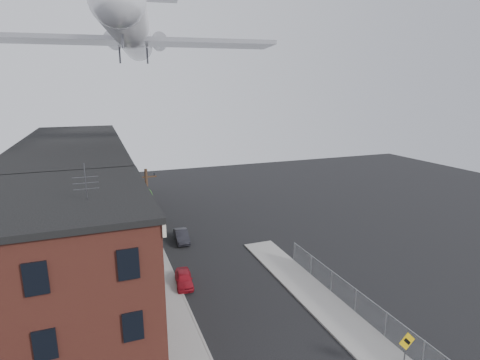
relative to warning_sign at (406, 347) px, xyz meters
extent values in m
cube|color=gray|center=(-11.10, 25.03, -1.82)|extent=(3.00, 62.00, 0.12)
cube|color=gray|center=(-0.10, 7.03, -1.82)|extent=(3.00, 26.00, 0.12)
cube|color=gray|center=(-9.65, 25.03, -1.81)|extent=(0.15, 62.00, 0.14)
cube|color=gray|center=(-1.55, 7.03, -1.81)|extent=(0.15, 26.00, 0.14)
cube|color=black|center=(-17.60, 8.03, 3.12)|extent=(10.00, 12.00, 10.00)
cube|color=black|center=(-17.60, 8.03, 8.27)|extent=(10.30, 12.30, 0.30)
cube|color=beige|center=(-12.52, 8.03, 7.82)|extent=(0.16, 12.20, 0.60)
cylinder|color=#515156|center=(-15.60, 6.03, 9.27)|extent=(0.04, 0.04, 2.00)
cube|color=slate|center=(-17.60, 17.53, 3.12)|extent=(10.00, 7.00, 10.00)
cube|color=black|center=(-17.60, 17.53, 8.27)|extent=(10.25, 7.00, 0.30)
cube|color=gray|center=(-11.70, 17.53, -1.33)|extent=(1.80, 6.40, 0.25)
cube|color=beige|center=(-11.70, 17.53, 0.87)|extent=(1.90, 6.50, 0.15)
cube|color=slate|center=(-17.60, 24.53, 3.12)|extent=(10.00, 7.00, 10.00)
cube|color=black|center=(-17.60, 24.53, 8.27)|extent=(10.25, 7.00, 0.30)
cube|color=gray|center=(-11.70, 24.53, -1.33)|extent=(1.80, 6.40, 0.25)
cube|color=beige|center=(-11.70, 24.53, 0.87)|extent=(1.90, 6.50, 0.15)
cube|color=slate|center=(-17.60, 31.53, 3.12)|extent=(10.00, 7.00, 10.00)
cube|color=black|center=(-17.60, 31.53, 8.27)|extent=(10.25, 7.00, 0.30)
cube|color=gray|center=(-11.70, 31.53, -1.33)|extent=(1.80, 6.40, 0.25)
cube|color=beige|center=(-11.70, 31.53, 0.87)|extent=(1.90, 6.50, 0.15)
cube|color=slate|center=(-17.60, 38.53, 3.12)|extent=(10.00, 7.00, 10.00)
cube|color=black|center=(-17.60, 38.53, 8.27)|extent=(10.25, 7.00, 0.30)
cube|color=gray|center=(-11.70, 38.53, -1.33)|extent=(1.80, 6.40, 0.25)
cube|color=beige|center=(-11.70, 38.53, 0.87)|extent=(1.90, 6.50, 0.15)
cube|color=slate|center=(-17.60, 45.53, 3.12)|extent=(10.00, 7.00, 10.00)
cube|color=black|center=(-17.60, 45.53, 8.27)|extent=(10.25, 7.00, 0.30)
cube|color=gray|center=(-11.70, 45.53, -1.33)|extent=(1.80, 6.40, 0.25)
cube|color=beige|center=(-11.70, 45.53, 0.87)|extent=(1.90, 6.50, 0.15)
cylinder|color=gray|center=(1.40, 0.03, -0.93)|extent=(0.06, 0.06, 1.90)
cylinder|color=gray|center=(1.40, 3.03, -0.93)|extent=(0.06, 0.06, 1.90)
cylinder|color=gray|center=(1.40, 6.03, -0.93)|extent=(0.06, 0.06, 1.90)
cylinder|color=gray|center=(1.40, 9.03, -0.93)|extent=(0.06, 0.06, 1.90)
cylinder|color=gray|center=(1.40, 12.03, -0.93)|extent=(0.06, 0.06, 1.90)
cylinder|color=gray|center=(1.40, 15.03, -0.93)|extent=(0.06, 0.06, 1.90)
cube|color=gray|center=(1.40, 6.03, -0.03)|extent=(0.04, 18.00, 0.04)
cube|color=gray|center=(1.40, 6.03, -0.93)|extent=(0.02, 18.00, 1.80)
cylinder|color=#515156|center=(0.00, 0.03, -0.58)|extent=(0.07, 0.07, 2.60)
cube|color=#EAB80C|center=(0.00, -0.01, 0.37)|extent=(1.10, 0.03, 1.10)
cube|color=black|center=(0.00, -0.03, 0.37)|extent=(0.52, 0.02, 0.52)
cylinder|color=black|center=(-11.20, 19.03, 2.62)|extent=(0.26, 0.26, 9.00)
cube|color=black|center=(-11.20, 19.03, 6.42)|extent=(1.80, 0.12, 0.12)
cylinder|color=black|center=(-11.90, 19.03, 6.62)|extent=(0.08, 0.08, 0.25)
cylinder|color=black|center=(-10.50, 19.03, 6.62)|extent=(0.08, 0.08, 0.25)
cylinder|color=black|center=(-11.00, 29.03, -0.68)|extent=(0.24, 0.24, 2.40)
sphere|color=#164211|center=(-11.00, 29.03, 1.72)|extent=(3.20, 3.20, 3.20)
sphere|color=#164211|center=(-10.50, 28.73, 1.16)|extent=(2.24, 2.24, 2.24)
imported|color=#A71522|center=(-9.20, 14.35, -1.31)|extent=(1.75, 3.50, 1.15)
imported|color=black|center=(-7.40, 23.47, -1.26)|extent=(1.54, 3.83, 1.24)
imported|color=gray|center=(-9.20, 38.37, -1.31)|extent=(1.92, 4.04, 1.14)
cylinder|color=white|center=(-11.03, 25.22, 19.12)|extent=(7.51, 26.34, 3.48)
cone|color=white|center=(-8.99, 38.12, 19.12)|extent=(3.95, 3.77, 3.48)
cube|color=#939399|center=(-11.29, 23.61, 18.03)|extent=(26.51, 8.59, 0.38)
cylinder|color=#939399|center=(-12.17, 34.76, 19.34)|extent=(2.40, 4.57, 1.74)
cylinder|color=#939399|center=(-7.01, 33.95, 19.34)|extent=(2.40, 4.57, 1.74)
cube|color=white|center=(-9.08, 37.58, 22.17)|extent=(0.91, 4.13, 6.09)
cylinder|color=#515156|center=(-12.73, 14.47, 17.16)|extent=(0.17, 0.17, 1.31)
camera|label=1|loc=(-14.90, -13.36, 13.69)|focal=28.00mm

